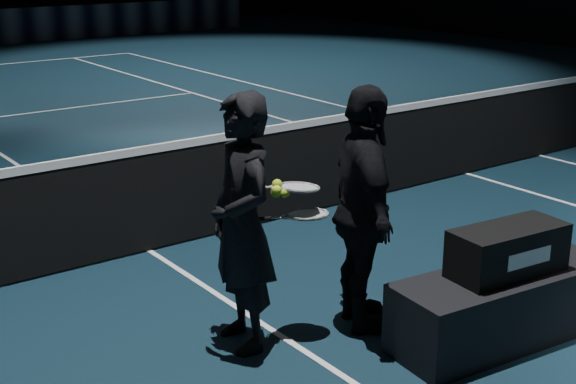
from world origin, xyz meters
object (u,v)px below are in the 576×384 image
(player_a, at_px, (242,223))
(tennis_balls, at_px, (279,190))
(player_bench, at_px, (503,306))
(racket_bag, at_px, (508,250))
(racket_upper, at_px, (299,187))
(player_b, at_px, (364,211))
(racket_lower, at_px, (308,214))

(player_a, distance_m, tennis_balls, 0.32)
(player_bench, relative_size, tennis_balls, 13.56)
(tennis_balls, bearing_deg, racket_bag, -37.10)
(tennis_balls, bearing_deg, racket_upper, -5.50)
(player_b, bearing_deg, player_bench, -112.40)
(player_bench, relative_size, player_a, 0.94)
(player_a, bearing_deg, player_bench, 64.44)
(player_bench, xyz_separation_m, racket_bag, (0.00, 0.00, 0.41))
(racket_bag, distance_m, player_a, 1.77)
(player_a, relative_size, racket_upper, 2.53)
(racket_upper, bearing_deg, tennis_balls, -170.43)
(player_bench, distance_m, racket_bag, 0.41)
(racket_bag, bearing_deg, player_bench, 0.00)
(player_bench, distance_m, racket_upper, 1.61)
(player_bench, bearing_deg, racket_bag, 0.00)
(player_a, bearing_deg, tennis_balls, 80.86)
(racket_bag, height_order, tennis_balls, tennis_balls)
(player_a, distance_m, player_b, 0.85)
(player_b, bearing_deg, player_a, 96.36)
(player_b, xyz_separation_m, racket_upper, (-0.41, 0.18, 0.20))
(player_a, bearing_deg, racket_bag, 64.44)
(player_b, bearing_deg, tennis_balls, 95.88)
(racket_lower, bearing_deg, player_b, -0.00)
(player_a, relative_size, player_b, 1.00)
(player_bench, height_order, tennis_balls, tennis_balls)
(racket_bag, height_order, player_a, player_a)
(player_a, height_order, racket_lower, player_a)
(racket_lower, bearing_deg, racket_upper, 141.34)
(racket_bag, xyz_separation_m, racket_lower, (-1.02, 0.84, 0.23))
(player_b, distance_m, racket_upper, 0.49)
(racket_lower, bearing_deg, player_a, -180.00)
(tennis_balls, bearing_deg, player_b, -19.55)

